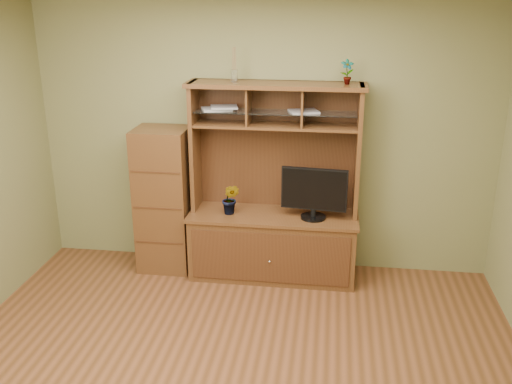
# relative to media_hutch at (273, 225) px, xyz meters

# --- Properties ---
(room) EXTENTS (4.54, 4.04, 2.74)m
(room) POSITION_rel_media_hutch_xyz_m (-0.14, -1.73, 0.83)
(room) COLOR #533017
(room) RESTS_ON ground
(media_hutch) EXTENTS (1.66, 0.61, 1.90)m
(media_hutch) POSITION_rel_media_hutch_xyz_m (0.00, 0.00, 0.00)
(media_hutch) COLOR #4D2D16
(media_hutch) RESTS_ON room
(monitor) EXTENTS (0.62, 0.24, 0.49)m
(monitor) POSITION_rel_media_hutch_xyz_m (0.39, -0.08, 0.39)
(monitor) COLOR black
(monitor) RESTS_ON media_hutch
(orchid_plant) EXTENTS (0.20, 0.17, 0.31)m
(orchid_plant) POSITION_rel_media_hutch_xyz_m (-0.41, -0.08, 0.28)
(orchid_plant) COLOR #315C1F
(orchid_plant) RESTS_ON media_hutch
(top_plant) EXTENTS (0.13, 0.10, 0.22)m
(top_plant) POSITION_rel_media_hutch_xyz_m (0.64, 0.08, 1.49)
(top_plant) COLOR #326824
(top_plant) RESTS_ON media_hutch
(reed_diffuser) EXTENTS (0.06, 0.06, 0.31)m
(reed_diffuser) POSITION_rel_media_hutch_xyz_m (-0.38, 0.08, 1.50)
(reed_diffuser) COLOR silver
(reed_diffuser) RESTS_ON media_hutch
(magazines) EXTENTS (1.14, 0.29, 0.04)m
(magazines) POSITION_rel_media_hutch_xyz_m (-0.27, 0.08, 1.13)
(magazines) COLOR #A8A8AC
(magazines) RESTS_ON media_hutch
(side_cabinet) EXTENTS (0.52, 0.47, 1.45)m
(side_cabinet) POSITION_rel_media_hutch_xyz_m (-1.10, 0.02, 0.20)
(side_cabinet) COLOR #4D2D16
(side_cabinet) RESTS_ON room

